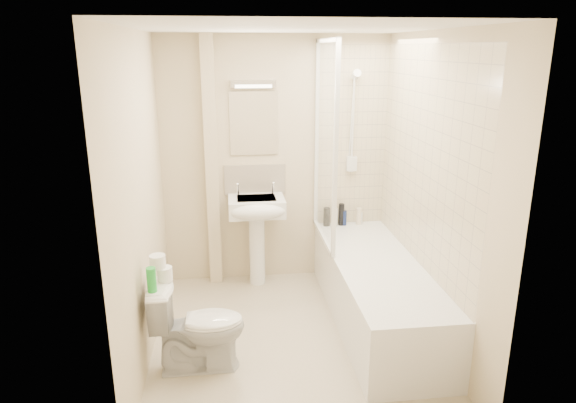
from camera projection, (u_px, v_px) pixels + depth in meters
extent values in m
plane|color=beige|center=(292.00, 339.00, 4.17)|extent=(2.50, 2.50, 0.00)
cube|color=beige|center=(276.00, 162.00, 5.01)|extent=(2.20, 0.02, 2.40)
cube|color=beige|center=(141.00, 202.00, 3.70)|extent=(0.02, 2.50, 2.40)
cube|color=beige|center=(433.00, 192.00, 3.95)|extent=(0.02, 2.50, 2.40)
cube|color=white|center=(292.00, 28.00, 3.48)|extent=(2.20, 2.50, 0.02)
cube|color=beige|center=(352.00, 138.00, 5.02)|extent=(0.70, 0.01, 1.75)
cube|color=beige|center=(424.00, 159.00, 4.08)|extent=(0.01, 2.10, 1.75)
cube|color=beige|center=(212.00, 165.00, 4.89)|extent=(0.12, 0.12, 2.40)
cube|color=beige|center=(255.00, 180.00, 5.03)|extent=(0.60, 0.02, 0.30)
cube|color=white|center=(254.00, 124.00, 4.87)|extent=(0.46, 0.01, 0.60)
cube|color=silver|center=(253.00, 84.00, 4.74)|extent=(0.42, 0.07, 0.07)
cube|color=white|center=(376.00, 292.00, 4.37)|extent=(0.70, 2.10, 0.55)
cube|color=white|center=(377.00, 268.00, 4.30)|extent=(0.56, 1.96, 0.05)
cube|color=white|center=(325.00, 144.00, 4.56)|extent=(0.01, 0.90, 1.80)
cube|color=white|center=(317.00, 136.00, 4.97)|extent=(0.04, 0.04, 1.80)
cube|color=white|center=(336.00, 154.00, 4.13)|extent=(0.04, 0.04, 1.80)
cube|color=white|center=(327.00, 40.00, 4.31)|extent=(0.04, 0.90, 0.04)
cube|color=white|center=(323.00, 237.00, 4.81)|extent=(0.04, 0.90, 0.03)
cylinder|color=white|center=(353.00, 125.00, 4.97)|extent=(0.02, 0.02, 0.90)
cylinder|color=white|center=(351.00, 171.00, 5.10)|extent=(0.05, 0.05, 0.02)
cylinder|color=white|center=(355.00, 78.00, 4.84)|extent=(0.05, 0.05, 0.02)
cylinder|color=white|center=(356.00, 75.00, 4.77)|extent=(0.08, 0.11, 0.11)
cube|color=white|center=(352.00, 164.00, 5.07)|extent=(0.10, 0.05, 0.14)
cylinder|color=white|center=(352.00, 120.00, 4.93)|extent=(0.01, 0.13, 0.84)
cylinder|color=white|center=(257.00, 249.00, 5.07)|extent=(0.15, 0.15, 0.71)
cube|color=white|center=(256.00, 206.00, 4.91)|extent=(0.53, 0.41, 0.16)
ellipsoid|color=white|center=(258.00, 211.00, 4.75)|extent=(0.53, 0.22, 0.16)
cube|color=silver|center=(256.00, 200.00, 4.89)|extent=(0.37, 0.27, 0.04)
cylinder|color=white|center=(238.00, 190.00, 4.96)|extent=(0.03, 0.03, 0.10)
cylinder|color=white|center=(273.00, 189.00, 5.00)|extent=(0.03, 0.03, 0.10)
sphere|color=white|center=(237.00, 185.00, 4.94)|extent=(0.04, 0.04, 0.04)
sphere|color=white|center=(273.00, 183.00, 4.98)|extent=(0.04, 0.04, 0.04)
cylinder|color=black|center=(327.00, 217.00, 5.15)|extent=(0.07, 0.07, 0.19)
cylinder|color=silver|center=(335.00, 217.00, 5.16)|extent=(0.06, 0.06, 0.17)
cylinder|color=black|center=(341.00, 215.00, 5.16)|extent=(0.06, 0.06, 0.22)
cylinder|color=#121F51|center=(344.00, 218.00, 5.17)|extent=(0.05, 0.05, 0.15)
cylinder|color=beige|center=(359.00, 216.00, 5.19)|extent=(0.06, 0.06, 0.17)
cylinder|color=silver|center=(360.00, 218.00, 5.19)|extent=(0.05, 0.05, 0.13)
imported|color=white|center=(198.00, 326.00, 3.71)|extent=(0.39, 0.67, 0.68)
cylinder|color=white|center=(165.00, 274.00, 3.64)|extent=(0.11, 0.11, 0.10)
cylinder|color=white|center=(158.00, 262.00, 3.61)|extent=(0.11, 0.11, 0.09)
cylinder|color=green|center=(152.00, 280.00, 3.46)|extent=(0.06, 0.06, 0.17)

